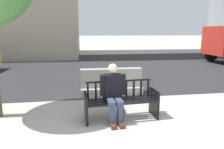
% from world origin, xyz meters
% --- Properties ---
extents(ground_plane, '(200.00, 200.00, 0.00)m').
position_xyz_m(ground_plane, '(0.00, 0.00, 0.00)').
color(ground_plane, '#ADA89E').
extents(street_asphalt, '(120.00, 12.00, 0.01)m').
position_xyz_m(street_asphalt, '(0.00, 8.70, 0.00)').
color(street_asphalt, '#28282B').
rests_on(street_asphalt, ground).
extents(street_bench, '(1.72, 0.63, 0.88)m').
position_xyz_m(street_bench, '(-0.36, 1.24, 0.40)').
color(street_bench, black).
rests_on(street_bench, ground).
extents(seated_person, '(0.59, 0.74, 1.31)m').
position_xyz_m(seated_person, '(-0.55, 1.17, 0.69)').
color(seated_person, black).
rests_on(seated_person, ground).
extents(jersey_barrier_centre, '(2.00, 0.69, 0.84)m').
position_xyz_m(jersey_barrier_centre, '(-0.31, 3.21, 0.34)').
color(jersey_barrier_centre, gray).
rests_on(jersey_barrier_centre, ground).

